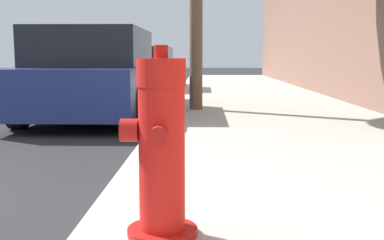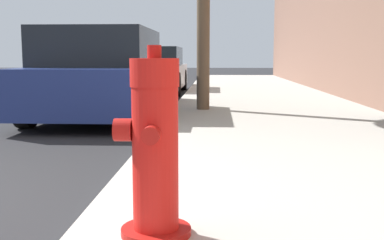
# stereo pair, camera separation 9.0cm
# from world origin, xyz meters

# --- Properties ---
(fire_hydrant) EXTENTS (0.37, 0.36, 0.91)m
(fire_hydrant) POSITION_xyz_m (2.14, -0.22, 0.56)
(fire_hydrant) COLOR #A91511
(fire_hydrant) RESTS_ON sidewalk_slab
(parked_car_near) EXTENTS (1.82, 4.23, 1.44)m
(parked_car_near) POSITION_xyz_m (0.56, 5.40, 0.69)
(parked_car_near) COLOR navy
(parked_car_near) RESTS_ON ground_plane
(parked_car_mid) EXTENTS (1.74, 3.89, 1.25)m
(parked_car_mid) POSITION_xyz_m (0.65, 10.72, 0.61)
(parked_car_mid) COLOR silver
(parked_car_mid) RESTS_ON ground_plane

